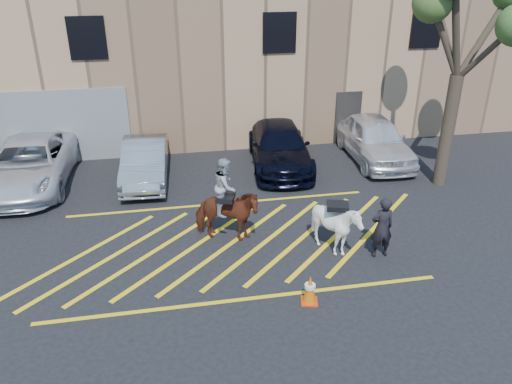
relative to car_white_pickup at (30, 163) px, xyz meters
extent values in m
plane|color=black|center=(6.21, -4.94, -0.78)|extent=(90.00, 90.00, 0.00)
imported|color=silver|center=(0.00, 0.00, 0.00)|extent=(2.76, 5.71, 1.57)
imported|color=#8F969C|center=(3.88, -0.30, -0.08)|extent=(1.69, 4.35, 1.41)
imported|color=black|center=(8.86, 0.16, -0.03)|extent=(2.64, 5.38, 1.51)
imported|color=white|center=(12.60, 0.06, 0.05)|extent=(2.15, 4.96, 1.67)
imported|color=black|center=(10.03, -6.54, 0.07)|extent=(0.64, 0.44, 1.70)
cube|color=tan|center=(6.21, 7.06, 2.72)|extent=(32.00, 10.00, 7.00)
cube|color=black|center=(2.21, 2.02, 3.82)|extent=(1.30, 0.08, 1.50)
cube|color=black|center=(9.21, 2.02, 3.82)|extent=(1.30, 0.08, 1.50)
cube|color=black|center=(15.21, 2.02, 3.82)|extent=(1.30, 0.08, 1.50)
cube|color=#38332D|center=(12.21, 2.02, 0.32)|extent=(1.10, 0.08, 2.20)
cube|color=yellow|center=(2.01, -5.24, -0.78)|extent=(4.20, 4.20, 0.01)
cube|color=yellow|center=(3.06, -5.24, -0.78)|extent=(4.20, 4.20, 0.01)
cube|color=yellow|center=(4.11, -5.24, -0.78)|extent=(4.20, 4.20, 0.01)
cube|color=yellow|center=(5.16, -5.24, -0.78)|extent=(4.20, 4.20, 0.01)
cube|color=yellow|center=(6.21, -5.24, -0.78)|extent=(4.20, 4.20, 0.01)
cube|color=yellow|center=(7.26, -5.24, -0.78)|extent=(4.20, 4.20, 0.01)
cube|color=yellow|center=(8.31, -5.24, -0.78)|extent=(4.20, 4.20, 0.01)
cube|color=yellow|center=(9.36, -5.24, -0.78)|extent=(4.20, 4.20, 0.01)
cube|color=yellow|center=(10.41, -5.24, -0.78)|extent=(4.20, 4.20, 0.01)
cube|color=yellow|center=(6.21, -2.74, -0.78)|extent=(9.50, 0.12, 0.01)
cube|color=yellow|center=(6.21, -7.74, -0.78)|extent=(9.50, 0.12, 0.01)
imported|color=maroon|center=(6.15, -4.97, 0.00)|extent=(2.04, 1.41, 1.57)
imported|color=#92959B|center=(6.15, -4.97, 0.88)|extent=(0.83, 0.93, 1.60)
cube|color=black|center=(6.15, -4.97, 0.55)|extent=(0.62, 0.68, 0.14)
imported|color=white|center=(8.92, -6.16, 0.00)|extent=(1.60, 1.71, 1.56)
cube|color=black|center=(8.92, -6.16, 0.61)|extent=(0.66, 0.60, 0.14)
cube|color=red|center=(7.65, -8.11, -0.77)|extent=(0.45, 0.45, 0.03)
cone|color=#DD6109|center=(7.65, -8.11, -0.40)|extent=(0.32, 0.32, 0.70)
cylinder|color=white|center=(7.65, -8.11, -0.34)|extent=(0.25, 0.25, 0.10)
cylinder|color=#443829|center=(13.99, -2.56, 1.12)|extent=(0.44, 0.44, 3.80)
cylinder|color=#4B402D|center=(14.77, -2.43, 4.19)|extent=(1.76, 0.51, 2.68)
cylinder|color=#45372A|center=(13.91, -1.70, 4.02)|extent=(0.33, 1.88, 2.34)
cylinder|color=#493B2C|center=(13.38, -2.56, 4.06)|extent=(1.40, 0.20, 2.39)
cylinder|color=#483B2C|center=(14.33, -3.29, 3.81)|extent=(0.78, 1.62, 1.96)
cylinder|color=#433928|center=(13.51, -2.84, 4.42)|extent=(1.16, 0.77, 3.11)
sphere|color=#38622A|center=(13.84, -0.85, 5.12)|extent=(1.20, 1.20, 1.20)
sphere|color=#4D672C|center=(12.77, -2.56, 5.21)|extent=(1.20, 1.20, 1.20)
camera|label=1|loc=(4.70, -17.05, 6.52)|focal=35.00mm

